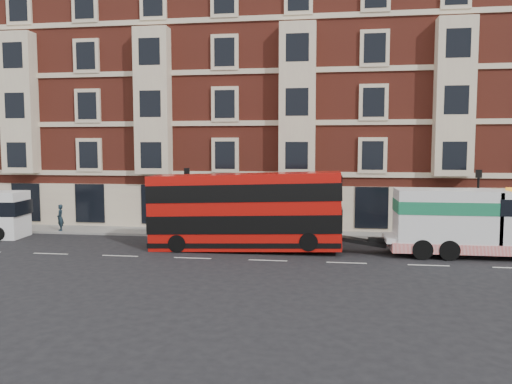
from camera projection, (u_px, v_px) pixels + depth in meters
ground at (268, 260)px, 25.71m from camera, size 120.00×120.00×0.00m
sidewalk at (281, 234)px, 33.11m from camera, size 90.00×3.00×0.15m
victorian_terrace at (296, 94)px, 39.57m from camera, size 45.00×12.00×20.40m
lamp_post_west at (187, 196)px, 32.41m from camera, size 0.35×0.15×4.35m
lamp_post_east at (478, 200)px, 29.97m from camera, size 0.35×0.15×4.35m
double_decker_bus at (245, 210)px, 28.10m from camera, size 10.75×2.47×4.35m
tow_truck at (469, 221)px, 26.50m from camera, size 8.60×2.54×3.58m
pedestrian at (60, 218)px, 34.00m from camera, size 0.77×0.77×1.81m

